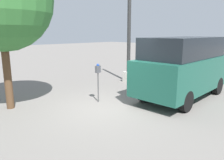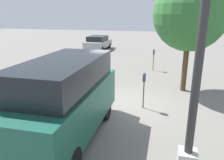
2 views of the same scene
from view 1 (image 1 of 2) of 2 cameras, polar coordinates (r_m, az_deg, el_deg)
ground_plane at (r=7.80m, az=-1.72°, el=-7.09°), size 80.00×80.00×0.00m
parking_meter_near at (r=8.14m, az=-3.67°, el=1.60°), size 0.20×0.12×1.47m
lamp_post at (r=11.51m, az=4.42°, el=10.18°), size 0.44×0.44×5.97m
parked_van at (r=9.10m, az=18.29°, el=3.48°), size 4.85×2.01×2.42m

